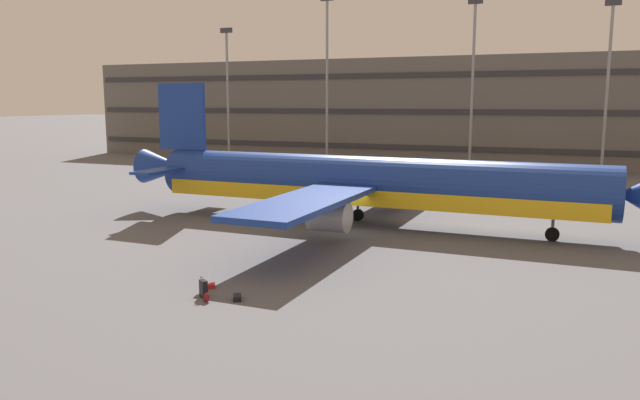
% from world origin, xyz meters
% --- Properties ---
extents(ground_plane, '(600.00, 600.00, 0.00)m').
position_xyz_m(ground_plane, '(0.00, 0.00, 0.00)').
color(ground_plane, '#5B5B60').
extents(terminal_structure, '(124.58, 14.43, 15.28)m').
position_xyz_m(terminal_structure, '(0.00, 53.58, 7.64)').
color(terminal_structure, '#605B56').
rests_on(terminal_structure, ground_plane).
extents(airliner, '(39.47, 31.86, 10.55)m').
position_xyz_m(airliner, '(0.28, 2.33, 3.15)').
color(airliner, navy).
rests_on(airliner, ground_plane).
extents(light_mast_far_left, '(1.80, 0.50, 19.78)m').
position_xyz_m(light_mast_far_left, '(-34.18, 41.27, 11.55)').
color(light_mast_far_left, gray).
rests_on(light_mast_far_left, ground_plane).
extents(light_mast_left, '(1.80, 0.50, 23.42)m').
position_xyz_m(light_mast_left, '(-18.12, 41.27, 13.42)').
color(light_mast_left, gray).
rests_on(light_mast_left, ground_plane).
extents(light_mast_center_left, '(1.80, 0.50, 21.85)m').
position_xyz_m(light_mast_center_left, '(1.93, 41.27, 12.62)').
color(light_mast_center_left, gray).
rests_on(light_mast_center_left, ground_plane).
extents(light_mast_center_right, '(1.80, 0.50, 20.77)m').
position_xyz_m(light_mast_center_right, '(17.65, 41.27, 12.06)').
color(light_mast_center_right, gray).
rests_on(light_mast_center_right, ground_plane).
extents(suitcase_red, '(0.66, 0.77, 0.24)m').
position_xyz_m(suitcase_red, '(0.43, -16.36, 0.12)').
color(suitcase_red, black).
rests_on(suitcase_red, ground_plane).
extents(suitcase_laid_flat, '(0.54, 0.48, 1.00)m').
position_xyz_m(suitcase_laid_flat, '(-1.22, -16.63, 0.44)').
color(suitcase_laid_flat, black).
rests_on(suitcase_laid_flat, ground_plane).
extents(suitcase_navy, '(0.75, 0.69, 0.22)m').
position_xyz_m(suitcase_navy, '(-1.81, -15.29, 0.11)').
color(suitcase_navy, '#B21E23').
rests_on(suitcase_navy, ground_plane).
extents(backpack_scuffed, '(0.35, 0.37, 0.50)m').
position_xyz_m(backpack_scuffed, '(-0.70, -17.19, 0.22)').
color(backpack_scuffed, maroon).
rests_on(backpack_scuffed, ground_plane).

